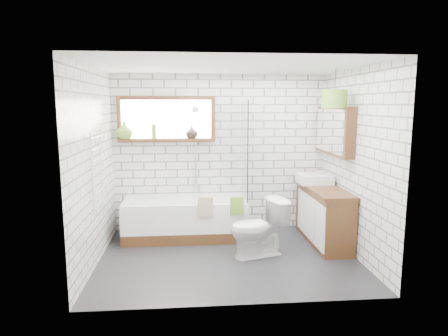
{
  "coord_description": "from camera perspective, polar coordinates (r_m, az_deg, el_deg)",
  "views": [
    {
      "loc": [
        -0.5,
        -5.08,
        2.02
      ],
      "look_at": [
        -0.03,
        0.25,
        1.17
      ],
      "focal_mm": 32.0,
      "sensor_mm": 36.0,
      "label": 1
    }
  ],
  "objects": [
    {
      "name": "tap",
      "position": [
        6.32,
        14.18,
        -0.9
      ],
      "size": [
        0.04,
        0.04,
        0.17
      ],
      "primitive_type": "cylinder",
      "rotation": [
        0.0,
        0.0,
        -0.16
      ],
      "color": "silver",
      "rests_on": "vanity"
    },
    {
      "name": "vase_olive",
      "position": [
        6.4,
        -14.03,
        5.08
      ],
      "size": [
        0.34,
        0.34,
        0.27
      ],
      "primitive_type": "imported",
      "rotation": [
        0.0,
        0.0,
        -0.41
      ],
      "color": "olive",
      "rests_on": "window"
    },
    {
      "name": "ceiling",
      "position": [
        5.13,
        0.64,
        14.41
      ],
      "size": [
        3.4,
        2.6,
        0.01
      ],
      "primitive_type": "cube",
      "color": "white",
      "rests_on": "ground"
    },
    {
      "name": "towel_beige",
      "position": [
        5.75,
        -2.66,
        -5.53
      ],
      "size": [
        0.22,
        0.06,
        0.29
      ],
      "primitive_type": "cube",
      "color": "tan",
      "rests_on": "bathtub"
    },
    {
      "name": "toilet",
      "position": [
        5.44,
        4.87,
        -8.52
      ],
      "size": [
        0.64,
        0.86,
        0.78
      ],
      "primitive_type": "imported",
      "rotation": [
        0.0,
        0.0,
        -1.27
      ],
      "color": "white",
      "rests_on": "floor"
    },
    {
      "name": "shower_screen",
      "position": [
        6.07,
        2.92,
        2.63
      ],
      "size": [
        0.02,
        0.72,
        1.5
      ],
      "primitive_type": "cube",
      "color": "white",
      "rests_on": "bathtub"
    },
    {
      "name": "vanity",
      "position": [
        6.13,
        14.0,
        -6.47
      ],
      "size": [
        0.47,
        1.45,
        0.83
      ],
      "primitive_type": "cube",
      "color": "#3C2210",
      "rests_on": "floor"
    },
    {
      "name": "mirror_cabinet",
      "position": [
        6.07,
        15.51,
        5.17
      ],
      "size": [
        0.16,
        1.2,
        0.7
      ],
      "primitive_type": "cube",
      "color": "#3C2210",
      "rests_on": "wall_right"
    },
    {
      "name": "wall_right",
      "position": [
        5.59,
        18.29,
        0.61
      ],
      "size": [
        0.01,
        2.6,
        2.5
      ],
      "primitive_type": "cube",
      "color": "white",
      "rests_on": "ground"
    },
    {
      "name": "basin",
      "position": [
        6.28,
        12.77,
        -1.5
      ],
      "size": [
        0.48,
        0.42,
        0.14
      ],
      "primitive_type": "cube",
      "color": "white",
      "rests_on": "vanity"
    },
    {
      "name": "wall_front",
      "position": [
        3.89,
        2.5,
        -2.47
      ],
      "size": [
        3.4,
        0.01,
        2.5
      ],
      "primitive_type": "cube",
      "color": "white",
      "rests_on": "ground"
    },
    {
      "name": "floor",
      "position": [
        5.49,
        0.6,
        -12.65
      ],
      "size": [
        3.4,
        2.6,
        0.01
      ],
      "primitive_type": "cube",
      "color": "black",
      "rests_on": "ground"
    },
    {
      "name": "shower_riser",
      "position": [
        6.38,
        -4.07,
        2.93
      ],
      "size": [
        0.02,
        0.02,
        1.3
      ],
      "primitive_type": "cylinder",
      "color": "silver",
      "rests_on": "wall_back"
    },
    {
      "name": "vase_dark",
      "position": [
        6.33,
        -4.63,
        4.97
      ],
      "size": [
        0.22,
        0.22,
        0.2
      ],
      "primitive_type": "imported",
      "rotation": [
        0.0,
        0.0,
        0.13
      ],
      "color": "black",
      "rests_on": "window"
    },
    {
      "name": "window",
      "position": [
        6.35,
        -8.21,
        6.91
      ],
      "size": [
        1.52,
        0.16,
        0.68
      ],
      "primitive_type": "cube",
      "color": "#3C2210",
      "rests_on": "wall_back"
    },
    {
      "name": "wall_back",
      "position": [
        6.45,
        -0.51,
        2.13
      ],
      "size": [
        3.4,
        0.01,
        2.5
      ],
      "primitive_type": "cube",
      "color": "white",
      "rests_on": "ground"
    },
    {
      "name": "pendant",
      "position": [
        5.62,
        15.51,
        9.48
      ],
      "size": [
        0.33,
        0.33,
        0.25
      ],
      "primitive_type": "cylinder",
      "color": "olive",
      "rests_on": "ceiling"
    },
    {
      "name": "towel_green",
      "position": [
        5.79,
        1.87,
        -5.44
      ],
      "size": [
        0.2,
        0.05,
        0.27
      ],
      "primitive_type": "cube",
      "color": "olive",
      "rests_on": "bathtub"
    },
    {
      "name": "wall_left",
      "position": [
        5.28,
        -18.14,
        0.14
      ],
      "size": [
        0.01,
        2.6,
        2.5
      ],
      "primitive_type": "cube",
      "color": "white",
      "rests_on": "ground"
    },
    {
      "name": "towel_radiator",
      "position": [
        5.28,
        -17.63,
        -0.39
      ],
      "size": [
        0.06,
        0.52,
        1.0
      ],
      "primitive_type": "cube",
      "color": "white",
      "rests_on": "wall_left"
    },
    {
      "name": "bathtub",
      "position": [
        6.22,
        -5.53,
        -7.12
      ],
      "size": [
        1.85,
        0.82,
        0.6
      ],
      "primitive_type": "cube",
      "color": "white",
      "rests_on": "floor"
    },
    {
      "name": "bottle",
      "position": [
        6.35,
        -9.96,
        4.98
      ],
      "size": [
        0.08,
        0.08,
        0.22
      ],
      "primitive_type": "cylinder",
      "rotation": [
        0.0,
        0.0,
        0.2
      ],
      "color": "olive",
      "rests_on": "window"
    }
  ]
}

